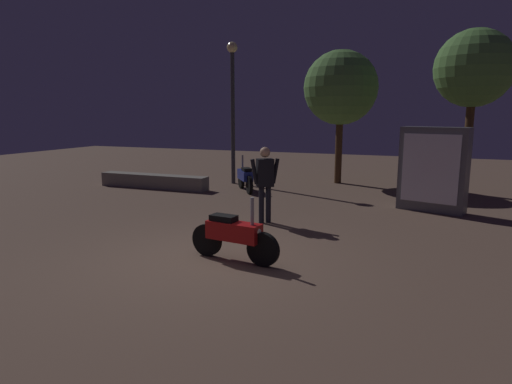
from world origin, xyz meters
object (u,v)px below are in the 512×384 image
motorcycle_blue_parked_left (245,177)px  streetlamp_near (233,95)px  motorcycle_red_foreground (234,235)px  person_rider_beside (265,178)px  kiosk_billboard (433,170)px

motorcycle_blue_parked_left → streetlamp_near: 3.07m
motorcycle_blue_parked_left → motorcycle_red_foreground: bearing=164.9°
motorcycle_blue_parked_left → streetlamp_near: size_ratio=0.29×
streetlamp_near → motorcycle_blue_parked_left: bearing=-52.2°
motorcycle_blue_parked_left → streetlamp_near: streetlamp_near is taller
person_rider_beside → motorcycle_blue_parked_left: bearing=-6.2°
motorcycle_red_foreground → kiosk_billboard: bearing=67.8°
person_rider_beside → kiosk_billboard: size_ratio=0.81×
kiosk_billboard → person_rider_beside: bearing=53.7°
streetlamp_near → kiosk_billboard: (6.45, -2.20, -2.00)m
motorcycle_blue_parked_left → person_rider_beside: size_ratio=0.82×
motorcycle_red_foreground → kiosk_billboard: size_ratio=0.79×
motorcycle_red_foreground → streetlamp_near: 8.60m
motorcycle_blue_parked_left → kiosk_billboard: size_ratio=0.67×
person_rider_beside → streetlamp_near: (-2.98, 4.85, 2.03)m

